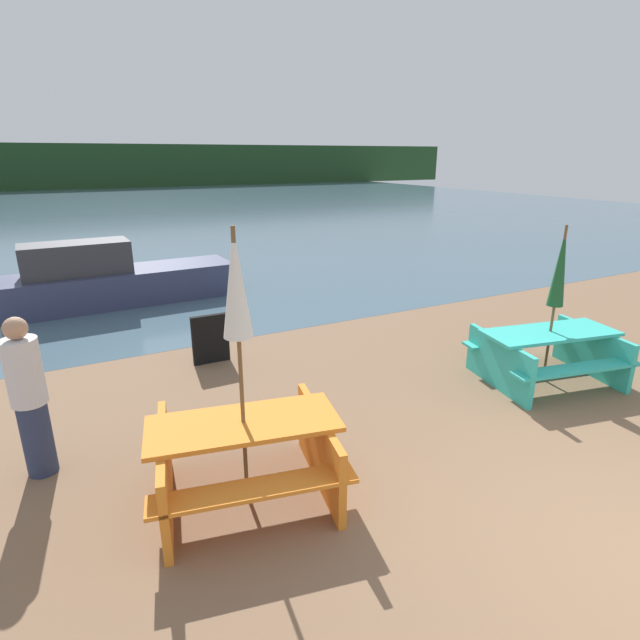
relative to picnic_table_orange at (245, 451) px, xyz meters
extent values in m
cube|color=#425B6B|center=(2.57, 28.98, -0.47)|extent=(60.00, 50.00, 0.00)
cube|color=#1E3D1E|center=(2.57, 48.98, 1.54)|extent=(80.00, 1.60, 4.00)
cube|color=orange|center=(0.00, 0.00, 0.28)|extent=(1.79, 1.01, 0.04)
cube|color=orange|center=(-0.11, -0.54, -0.01)|extent=(1.70, 0.60, 0.04)
cube|color=orange|center=(0.11, 0.54, -0.01)|extent=(1.70, 0.60, 0.04)
cube|color=orange|center=(-0.69, 0.14, -0.10)|extent=(0.34, 1.37, 0.72)
cube|color=orange|center=(0.69, -0.14, -0.10)|extent=(0.34, 1.37, 0.72)
cube|color=#33B7A8|center=(4.53, 0.44, 0.24)|extent=(1.92, 1.04, 0.04)
cube|color=#33B7A8|center=(4.42, -0.10, -0.06)|extent=(1.84, 0.63, 0.04)
cube|color=#33B7A8|center=(4.63, 0.98, -0.06)|extent=(1.84, 0.63, 0.04)
cube|color=#33B7A8|center=(3.77, 0.59, -0.12)|extent=(0.34, 1.37, 0.68)
cube|color=#33B7A8|center=(5.28, 0.29, -0.12)|extent=(0.34, 1.37, 0.68)
cylinder|color=brown|center=(4.53, 0.44, 0.62)|extent=(0.04, 0.04, 2.16)
cone|color=#195128|center=(4.53, 0.44, 1.16)|extent=(0.21, 0.21, 1.07)
cylinder|color=brown|center=(0.00, 0.00, 0.78)|extent=(0.04, 0.04, 2.48)
cone|color=white|center=(0.00, 0.00, 1.56)|extent=(0.25, 0.25, 0.92)
cube|color=#333856|center=(-0.15, 7.30, -0.11)|extent=(4.64, 1.48, 0.70)
cube|color=#333338|center=(-0.97, 7.27, 0.56)|extent=(2.05, 0.98, 0.65)
cylinder|color=#283351|center=(-1.68, 1.28, -0.08)|extent=(0.28, 0.28, 0.76)
cylinder|color=silver|center=(-1.68, 1.28, 0.62)|extent=(0.32, 0.32, 0.65)
sphere|color=tan|center=(-1.68, 1.28, 1.05)|extent=(0.21, 0.21, 0.21)
cube|color=black|center=(0.59, 3.22, -0.09)|extent=(0.55, 0.08, 0.75)
camera|label=1|loc=(-1.20, -3.76, 2.54)|focal=28.00mm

